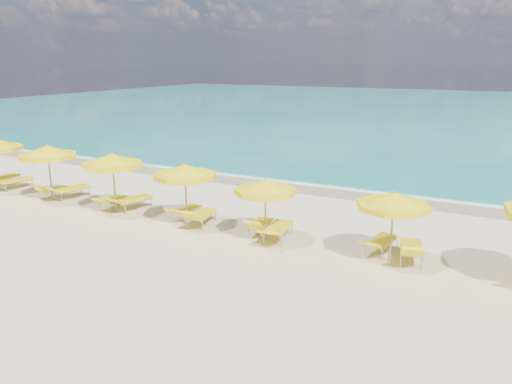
% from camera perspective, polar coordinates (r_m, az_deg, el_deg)
% --- Properties ---
extents(ground_plane, '(120.00, 120.00, 0.00)m').
position_cam_1_polar(ground_plane, '(17.02, -2.31, -5.07)').
color(ground_plane, beige).
extents(ocean, '(120.00, 80.00, 0.30)m').
position_cam_1_polar(ocean, '(62.67, 20.03, 8.76)').
color(ocean, '#167D73').
rests_on(ocean, ground).
extents(wet_sand_band, '(120.00, 2.60, 0.01)m').
position_cam_1_polar(wet_sand_band, '(23.45, 6.59, 0.49)').
color(wet_sand_band, tan).
rests_on(wet_sand_band, ground).
extents(foam_line, '(120.00, 1.20, 0.03)m').
position_cam_1_polar(foam_line, '(24.18, 7.26, 0.91)').
color(foam_line, white).
rests_on(foam_line, ground).
extents(whitecap_near, '(14.00, 0.36, 0.05)m').
position_cam_1_polar(whitecap_near, '(34.38, 2.90, 5.20)').
color(whitecap_near, white).
rests_on(whitecap_near, ground).
extents(whitecap_far, '(18.00, 0.30, 0.05)m').
position_cam_1_polar(whitecap_far, '(38.35, 27.05, 4.60)').
color(whitecap_far, white).
rests_on(whitecap_far, ground).
extents(umbrella_1, '(3.06, 3.06, 2.42)m').
position_cam_1_polar(umbrella_1, '(22.54, -22.72, 4.20)').
color(umbrella_1, tan).
rests_on(umbrella_1, ground).
extents(umbrella_2, '(3.00, 3.00, 2.40)m').
position_cam_1_polar(umbrella_2, '(19.93, -16.09, 3.44)').
color(umbrella_2, tan).
rests_on(umbrella_2, ground).
extents(umbrella_3, '(2.32, 2.32, 2.30)m').
position_cam_1_polar(umbrella_3, '(17.86, -8.11, 2.30)').
color(umbrella_3, tan).
rests_on(umbrella_3, ground).
extents(umbrella_4, '(2.61, 2.61, 2.11)m').
position_cam_1_polar(umbrella_4, '(16.19, 1.10, 0.55)').
color(umbrella_4, tan).
rests_on(umbrella_4, ground).
extents(umbrella_5, '(2.17, 2.17, 2.18)m').
position_cam_1_polar(umbrella_5, '(14.90, 15.47, -1.03)').
color(umbrella_5, tan).
rests_on(umbrella_5, ground).
extents(lounger_0_left, '(0.91, 2.01, 0.94)m').
position_cam_1_polar(lounger_0_left, '(26.41, -26.98, 1.12)').
color(lounger_0_left, '#A5A8AD').
rests_on(lounger_0_left, ground).
extents(lounger_0_right, '(0.98, 2.03, 0.70)m').
position_cam_1_polar(lounger_0_right, '(25.67, -25.83, 0.85)').
color(lounger_0_right, '#A5A8AD').
rests_on(lounger_0_right, ground).
extents(lounger_1_left, '(0.71, 1.62, 0.73)m').
position_cam_1_polar(lounger_1_left, '(23.51, -22.20, -0.01)').
color(lounger_1_left, '#A5A8AD').
rests_on(lounger_1_left, ground).
extents(lounger_1_right, '(1.06, 2.15, 0.81)m').
position_cam_1_polar(lounger_1_right, '(22.95, -20.43, -0.06)').
color(lounger_1_right, '#A5A8AD').
rests_on(lounger_1_right, ground).
extents(lounger_2_left, '(0.78, 1.75, 0.67)m').
position_cam_1_polar(lounger_2_left, '(20.91, -16.02, -1.23)').
color(lounger_2_left, '#A5A8AD').
rests_on(lounger_2_left, ground).
extents(lounger_2_right, '(1.04, 2.09, 0.76)m').
position_cam_1_polar(lounger_2_right, '(20.51, -13.90, -1.30)').
color(lounger_2_right, '#A5A8AD').
rests_on(lounger_2_right, ground).
extents(lounger_3_left, '(0.59, 1.73, 0.66)m').
position_cam_1_polar(lounger_3_left, '(19.00, -7.97, -2.40)').
color(lounger_3_left, '#A5A8AD').
rests_on(lounger_3_left, ground).
extents(lounger_3_right, '(0.95, 1.97, 0.85)m').
position_cam_1_polar(lounger_3_right, '(18.15, -6.25, -3.08)').
color(lounger_3_right, '#A5A8AD').
rests_on(lounger_3_right, ground).
extents(lounger_4_left, '(0.84, 1.79, 0.79)m').
position_cam_1_polar(lounger_4_left, '(17.13, 0.52, -4.16)').
color(lounger_4_left, '#A5A8AD').
rests_on(lounger_4_left, ground).
extents(lounger_4_right, '(0.91, 2.11, 0.73)m').
position_cam_1_polar(lounger_4_right, '(16.62, 2.51, -4.70)').
color(lounger_4_right, '#A5A8AD').
rests_on(lounger_4_right, ground).
extents(lounger_5_left, '(0.88, 1.96, 0.72)m').
position_cam_1_polar(lounger_5_left, '(16.03, 14.11, -5.98)').
color(lounger_5_left, '#A5A8AD').
rests_on(lounger_5_left, ground).
extents(lounger_5_right, '(1.00, 2.00, 0.86)m').
position_cam_1_polar(lounger_5_right, '(15.62, 17.27, -6.71)').
color(lounger_5_right, '#A5A8AD').
rests_on(lounger_5_right, ground).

